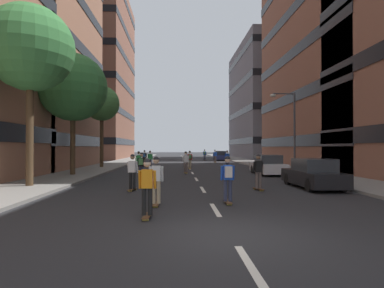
{
  "coord_description": "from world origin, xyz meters",
  "views": [
    {
      "loc": [
        -1.31,
        -7.46,
        2.1
      ],
      "look_at": [
        0.0,
        18.68,
        2.38
      ],
      "focal_mm": 29.13,
      "sensor_mm": 36.0,
      "label": 1
    }
  ],
  "objects_px": {
    "skater_3": "(190,158)",
    "skater_10": "(139,161)",
    "skater_1": "(215,155)",
    "skater_5": "(132,170)",
    "skater_7": "(150,158)",
    "street_tree_far": "(73,88)",
    "skater_6": "(228,177)",
    "street_tree_mid": "(102,104)",
    "parked_car_near": "(268,166)",
    "skater_11": "(227,158)",
    "parked_car_mid": "(220,156)",
    "skater_13": "(144,157)",
    "skater_8": "(258,170)",
    "skater_0": "(147,185)",
    "skater_4": "(186,161)",
    "streetlamp_right": "(290,123)",
    "skater_2": "(141,164)",
    "skater_9": "(205,154)",
    "skater_12": "(156,178)",
    "street_tree_near": "(30,49)",
    "parked_car_far": "(313,174)"
  },
  "relations": [
    {
      "from": "street_tree_far",
      "to": "skater_1",
      "type": "bearing_deg",
      "value": 57.29
    },
    {
      "from": "parked_car_mid",
      "to": "skater_8",
      "type": "bearing_deg",
      "value": -94.97
    },
    {
      "from": "street_tree_mid",
      "to": "skater_1",
      "type": "relative_size",
      "value": 4.59
    },
    {
      "from": "parked_car_near",
      "to": "skater_9",
      "type": "relative_size",
      "value": 2.47
    },
    {
      "from": "skater_3",
      "to": "skater_7",
      "type": "height_order",
      "value": "same"
    },
    {
      "from": "skater_1",
      "to": "skater_5",
      "type": "xyz_separation_m",
      "value": [
        -7.5,
        -27.92,
        0.0
      ]
    },
    {
      "from": "street_tree_far",
      "to": "skater_2",
      "type": "xyz_separation_m",
      "value": [
        5.31,
        -3.13,
        -5.44
      ]
    },
    {
      "from": "parked_car_far",
      "to": "skater_8",
      "type": "height_order",
      "value": "skater_8"
    },
    {
      "from": "skater_5",
      "to": "skater_8",
      "type": "xyz_separation_m",
      "value": [
        6.13,
        -0.14,
        0.0
      ]
    },
    {
      "from": "parked_car_mid",
      "to": "skater_13",
      "type": "height_order",
      "value": "skater_13"
    },
    {
      "from": "skater_3",
      "to": "skater_10",
      "type": "bearing_deg",
      "value": -138.68
    },
    {
      "from": "skater_7",
      "to": "skater_9",
      "type": "xyz_separation_m",
      "value": [
        7.24,
        18.35,
        0.03
      ]
    },
    {
      "from": "skater_1",
      "to": "skater_12",
      "type": "distance_m",
      "value": 32.46
    },
    {
      "from": "streetlamp_right",
      "to": "skater_6",
      "type": "relative_size",
      "value": 3.65
    },
    {
      "from": "skater_11",
      "to": "skater_13",
      "type": "height_order",
      "value": "same"
    },
    {
      "from": "skater_2",
      "to": "skater_1",
      "type": "bearing_deg",
      "value": 71.9
    },
    {
      "from": "skater_8",
      "to": "parked_car_near",
      "type": "bearing_deg",
      "value": 70.56
    },
    {
      "from": "parked_car_mid",
      "to": "streetlamp_right",
      "type": "relative_size",
      "value": 0.68
    },
    {
      "from": "parked_car_near",
      "to": "skater_4",
      "type": "relative_size",
      "value": 2.47
    },
    {
      "from": "skater_1",
      "to": "skater_5",
      "type": "distance_m",
      "value": 28.91
    },
    {
      "from": "skater_8",
      "to": "streetlamp_right",
      "type": "bearing_deg",
      "value": 62.19
    },
    {
      "from": "skater_5",
      "to": "parked_car_mid",
      "type": "bearing_deg",
      "value": 75.27
    },
    {
      "from": "skater_3",
      "to": "skater_5",
      "type": "xyz_separation_m",
      "value": [
        -3.44,
        -15.35,
        -0.03
      ]
    },
    {
      "from": "street_tree_far",
      "to": "skater_1",
      "type": "height_order",
      "value": "street_tree_far"
    },
    {
      "from": "skater_2",
      "to": "skater_12",
      "type": "height_order",
      "value": "same"
    },
    {
      "from": "skater_2",
      "to": "skater_3",
      "type": "relative_size",
      "value": 1.0
    },
    {
      "from": "skater_12",
      "to": "skater_1",
      "type": "bearing_deg",
      "value": 79.16
    },
    {
      "from": "skater_8",
      "to": "skater_11",
      "type": "bearing_deg",
      "value": 85.49
    },
    {
      "from": "street_tree_mid",
      "to": "skater_4",
      "type": "relative_size",
      "value": 4.59
    },
    {
      "from": "skater_4",
      "to": "skater_6",
      "type": "height_order",
      "value": "same"
    },
    {
      "from": "skater_0",
      "to": "skater_4",
      "type": "bearing_deg",
      "value": 84.18
    },
    {
      "from": "street_tree_near",
      "to": "skater_8",
      "type": "xyz_separation_m",
      "value": [
        11.53,
        -1.33,
        -6.2
      ]
    },
    {
      "from": "street_tree_far",
      "to": "skater_7",
      "type": "distance_m",
      "value": 11.43
    },
    {
      "from": "street_tree_far",
      "to": "skater_5",
      "type": "bearing_deg",
      "value": -55.37
    },
    {
      "from": "parked_car_mid",
      "to": "skater_8",
      "type": "height_order",
      "value": "skater_8"
    },
    {
      "from": "street_tree_mid",
      "to": "skater_2",
      "type": "height_order",
      "value": "street_tree_mid"
    },
    {
      "from": "parked_car_near",
      "to": "street_tree_mid",
      "type": "height_order",
      "value": "street_tree_mid"
    },
    {
      "from": "parked_car_near",
      "to": "skater_5",
      "type": "distance_m",
      "value": 12.5
    },
    {
      "from": "skater_2",
      "to": "skater_10",
      "type": "height_order",
      "value": "same"
    },
    {
      "from": "street_tree_far",
      "to": "skater_4",
      "type": "height_order",
      "value": "street_tree_far"
    },
    {
      "from": "parked_car_near",
      "to": "street_tree_mid",
      "type": "bearing_deg",
      "value": 151.02
    },
    {
      "from": "street_tree_mid",
      "to": "skater_2",
      "type": "bearing_deg",
      "value": -65.87
    },
    {
      "from": "street_tree_mid",
      "to": "skater_5",
      "type": "xyz_separation_m",
      "value": [
        5.4,
        -16.56,
        -5.5
      ]
    },
    {
      "from": "street_tree_far",
      "to": "skater_6",
      "type": "distance_m",
      "value": 15.84
    },
    {
      "from": "skater_4",
      "to": "skater_5",
      "type": "relative_size",
      "value": 1.0
    },
    {
      "from": "skater_0",
      "to": "skater_3",
      "type": "distance_m",
      "value": 21.35
    },
    {
      "from": "parked_car_near",
      "to": "streetlamp_right",
      "type": "xyz_separation_m",
      "value": [
        2.35,
        1.61,
        3.44
      ]
    },
    {
      "from": "skater_6",
      "to": "skater_7",
      "type": "xyz_separation_m",
      "value": [
        -4.6,
        20.28,
        -0.03
      ]
    },
    {
      "from": "skater_11",
      "to": "skater_7",
      "type": "bearing_deg",
      "value": -171.62
    },
    {
      "from": "parked_car_mid",
      "to": "street_tree_near",
      "type": "distance_m",
      "value": 37.28
    }
  ]
}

